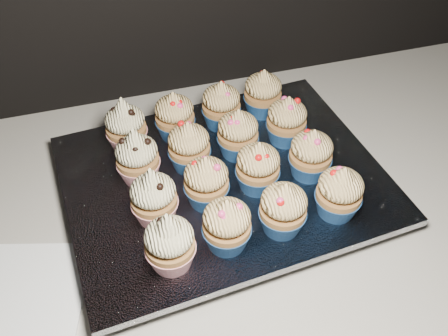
% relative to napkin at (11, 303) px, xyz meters
% --- Properties ---
extents(worktop, '(2.44, 0.64, 0.04)m').
position_rel_napkin_xyz_m(worktop, '(0.38, 0.09, -0.02)').
color(worktop, beige).
rests_on(worktop, cabinet).
extents(napkin, '(0.22, 0.22, 0.00)m').
position_rel_napkin_xyz_m(napkin, '(0.00, 0.00, 0.00)').
color(napkin, white).
rests_on(napkin, worktop).
extents(baking_tray, '(0.45, 0.36, 0.02)m').
position_rel_napkin_xyz_m(baking_tray, '(0.31, 0.11, 0.01)').
color(baking_tray, black).
rests_on(baking_tray, worktop).
extents(foil_lining, '(0.49, 0.39, 0.01)m').
position_rel_napkin_xyz_m(foil_lining, '(0.31, 0.11, 0.03)').
color(foil_lining, silver).
rests_on(foil_lining, baking_tray).
extents(cupcake_0, '(0.06, 0.06, 0.10)m').
position_rel_napkin_xyz_m(cupcake_0, '(0.20, -0.02, 0.07)').
color(cupcake_0, '#AE182C').
rests_on(cupcake_0, foil_lining).
extents(cupcake_1, '(0.06, 0.06, 0.08)m').
position_rel_napkin_xyz_m(cupcake_1, '(0.28, -0.01, 0.07)').
color(cupcake_1, navy).
rests_on(cupcake_1, foil_lining).
extents(cupcake_2, '(0.06, 0.06, 0.08)m').
position_rel_napkin_xyz_m(cupcake_2, '(0.36, -0.01, 0.07)').
color(cupcake_2, navy).
rests_on(cupcake_2, foil_lining).
extents(cupcake_3, '(0.06, 0.06, 0.08)m').
position_rel_napkin_xyz_m(cupcake_3, '(0.44, -0.00, 0.07)').
color(cupcake_3, navy).
rests_on(cupcake_3, foil_lining).
extents(cupcake_4, '(0.06, 0.06, 0.10)m').
position_rel_napkin_xyz_m(cupcake_4, '(0.20, 0.06, 0.07)').
color(cupcake_4, '#AE182C').
rests_on(cupcake_4, foil_lining).
extents(cupcake_5, '(0.06, 0.06, 0.08)m').
position_rel_napkin_xyz_m(cupcake_5, '(0.27, 0.07, 0.07)').
color(cupcake_5, navy).
rests_on(cupcake_5, foil_lining).
extents(cupcake_6, '(0.06, 0.06, 0.08)m').
position_rel_napkin_xyz_m(cupcake_6, '(0.35, 0.07, 0.07)').
color(cupcake_6, navy).
rests_on(cupcake_6, foil_lining).
extents(cupcake_7, '(0.06, 0.06, 0.08)m').
position_rel_napkin_xyz_m(cupcake_7, '(0.43, 0.08, 0.07)').
color(cupcake_7, navy).
rests_on(cupcake_7, foil_lining).
extents(cupcake_8, '(0.06, 0.06, 0.10)m').
position_rel_napkin_xyz_m(cupcake_8, '(0.19, 0.14, 0.07)').
color(cupcake_8, '#AE182C').
rests_on(cupcake_8, foil_lining).
extents(cupcake_9, '(0.06, 0.06, 0.08)m').
position_rel_napkin_xyz_m(cupcake_9, '(0.27, 0.14, 0.07)').
color(cupcake_9, navy).
rests_on(cupcake_9, foil_lining).
extents(cupcake_10, '(0.06, 0.06, 0.08)m').
position_rel_napkin_xyz_m(cupcake_10, '(0.34, 0.15, 0.07)').
color(cupcake_10, navy).
rests_on(cupcake_10, foil_lining).
extents(cupcake_11, '(0.06, 0.06, 0.08)m').
position_rel_napkin_xyz_m(cupcake_11, '(0.43, 0.16, 0.07)').
color(cupcake_11, navy).
rests_on(cupcake_11, foil_lining).
extents(cupcake_12, '(0.06, 0.06, 0.10)m').
position_rel_napkin_xyz_m(cupcake_12, '(0.19, 0.21, 0.07)').
color(cupcake_12, '#AE182C').
rests_on(cupcake_12, foil_lining).
extents(cupcake_13, '(0.06, 0.06, 0.08)m').
position_rel_napkin_xyz_m(cupcake_13, '(0.26, 0.22, 0.07)').
color(cupcake_13, navy).
rests_on(cupcake_13, foil_lining).
extents(cupcake_14, '(0.06, 0.06, 0.08)m').
position_rel_napkin_xyz_m(cupcake_14, '(0.34, 0.22, 0.07)').
color(cupcake_14, navy).
rests_on(cupcake_14, foil_lining).
extents(cupcake_15, '(0.06, 0.06, 0.08)m').
position_rel_napkin_xyz_m(cupcake_15, '(0.41, 0.24, 0.07)').
color(cupcake_15, navy).
rests_on(cupcake_15, foil_lining).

